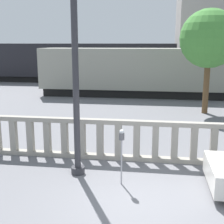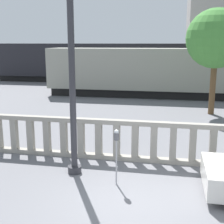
{
  "view_description": "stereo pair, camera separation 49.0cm",
  "coord_description": "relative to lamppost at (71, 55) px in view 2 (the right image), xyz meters",
  "views": [
    {
      "loc": [
        0.28,
        -6.67,
        3.63
      ],
      "look_at": [
        -1.21,
        3.62,
        1.31
      ],
      "focal_mm": 50.0,
      "sensor_mm": 36.0,
      "label": 1
    },
    {
      "loc": [
        0.77,
        -6.59,
        3.63
      ],
      "look_at": [
        -1.21,
        3.62,
        1.31
      ],
      "focal_mm": 50.0,
      "sensor_mm": 36.0,
      "label": 2
    }
  ],
  "objects": [
    {
      "name": "tree_left",
      "position": [
        4.67,
        8.56,
        0.49
      ],
      "size": [
        2.96,
        2.96,
        5.31
      ],
      "color": "brown",
      "rests_on": "ground"
    },
    {
      "name": "ground_plane",
      "position": [
        1.86,
        -1.37,
        -3.32
      ],
      "size": [
        160.0,
        160.0,
        0.0
      ],
      "primitive_type": "plane",
      "color": "slate"
    },
    {
      "name": "train_near",
      "position": [
        4.68,
        13.51,
        -1.59
      ],
      "size": [
        20.63,
        2.77,
        3.86
      ],
      "color": "black",
      "rests_on": "ground"
    },
    {
      "name": "balustrade",
      "position": [
        1.86,
        1.25,
        -2.67
      ],
      "size": [
        14.08,
        0.24,
        1.29
      ],
      "color": "gray",
      "rests_on": "ground"
    },
    {
      "name": "parking_meter",
      "position": [
        1.3,
        -0.5,
        -2.17
      ],
      "size": [
        0.14,
        0.14,
        1.49
      ],
      "color": "#99999E",
      "rests_on": "ground"
    },
    {
      "name": "train_far",
      "position": [
        -1.24,
        20.69,
        -1.45
      ],
      "size": [
        25.22,
        2.9,
        4.15
      ],
      "color": "black",
      "rests_on": "ground"
    },
    {
      "name": "lamppost",
      "position": [
        0.0,
        0.0,
        0.0
      ],
      "size": [
        0.38,
        0.38,
        6.8
      ],
      "color": "#2D2D33",
      "rests_on": "ground"
    }
  ]
}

